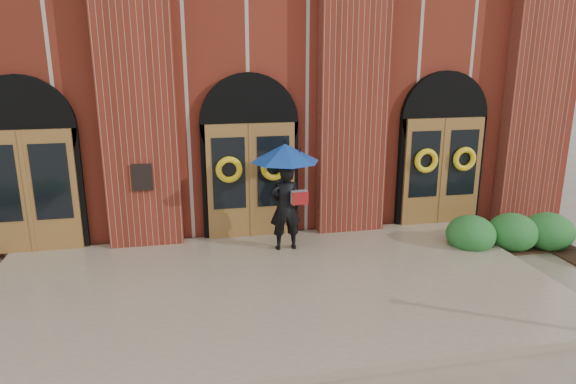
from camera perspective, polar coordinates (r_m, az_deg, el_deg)
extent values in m
plane|color=gray|center=(9.11, -1.60, -11.49)|extent=(90.00, 90.00, 0.00)
cube|color=gray|center=(9.21, -1.77, -10.66)|extent=(10.00, 5.30, 0.15)
cube|color=maroon|center=(16.97, -7.15, 13.19)|extent=(16.00, 12.00, 7.00)
cube|color=black|center=(10.79, -15.89, 1.57)|extent=(0.40, 0.05, 0.55)
cube|color=maroon|center=(10.78, -16.53, 11.49)|extent=(1.50, 0.45, 7.00)
cube|color=maroon|center=(11.35, 7.25, 12.15)|extent=(1.50, 0.45, 7.00)
cube|color=maroon|center=(13.49, 26.03, 11.25)|extent=(1.50, 0.45, 7.00)
cube|color=brown|center=(11.48, -26.98, -0.02)|extent=(1.90, 0.10, 2.50)
cylinder|color=black|center=(11.38, -27.56, 6.25)|extent=(2.10, 0.22, 2.10)
cube|color=brown|center=(11.14, -4.12, 1.23)|extent=(1.90, 0.10, 2.50)
cylinder|color=black|center=(11.04, -4.34, 7.71)|extent=(2.10, 0.22, 2.10)
cube|color=brown|center=(12.53, 16.74, 2.20)|extent=(1.90, 0.10, 2.50)
cylinder|color=black|center=(12.44, 16.88, 7.96)|extent=(2.10, 0.22, 2.10)
torus|color=yellow|center=(10.90, -6.56, 2.48)|extent=(0.57, 0.13, 0.57)
torus|color=yellow|center=(11.03, -1.59, 2.72)|extent=(0.57, 0.13, 0.57)
torus|color=yellow|center=(12.14, 15.12, 3.37)|extent=(0.57, 0.13, 0.57)
torus|color=yellow|center=(12.60, 19.03, 3.48)|extent=(0.57, 0.13, 0.57)
imported|color=black|center=(10.45, -0.33, -1.71)|extent=(0.66, 0.44, 1.79)
cone|color=#123C93|center=(10.18, -0.34, 4.39)|extent=(1.40, 1.40, 0.36)
cylinder|color=black|center=(10.24, 0.00, 1.73)|extent=(0.02, 0.02, 0.60)
cube|color=#95989A|center=(10.31, 1.26, -0.59)|extent=(0.34, 0.17, 0.26)
cube|color=maroon|center=(10.22, 1.38, -0.73)|extent=(0.33, 0.03, 0.26)
ellipsoid|color=#205C24|center=(12.12, 22.10, -3.80)|extent=(2.89, 1.15, 0.74)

